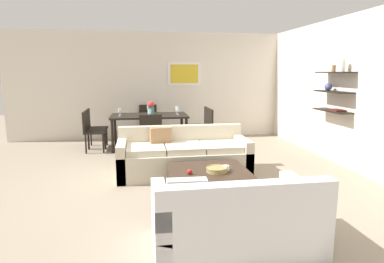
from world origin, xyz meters
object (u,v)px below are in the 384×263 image
at_px(coffee_table, 209,185).
at_px(wine_glass_left_near, 120,111).
at_px(dining_chair_foot, 151,132).
at_px(centerpiece_vase, 151,108).
at_px(loveseat_white, 234,219).
at_px(wine_glass_left_far, 120,110).
at_px(dining_table, 149,118).
at_px(wine_glass_head, 148,107).
at_px(wine_glass_right_far, 177,109).
at_px(dining_chair_head, 148,120).
at_px(dining_chair_left_far, 93,125).
at_px(sofa_beige, 183,157).
at_px(dining_chair_right_near, 205,126).
at_px(apple_on_coffee_table, 190,172).
at_px(dining_chair_right_far, 202,123).
at_px(decorative_bowl, 217,169).
at_px(dining_chair_left_near, 91,129).
at_px(candle_jar, 226,168).
at_px(wine_glass_foot, 150,112).
at_px(wine_glass_right_near, 178,109).

relative_size(coffee_table, wine_glass_left_near, 6.95).
xyz_separation_m(dining_chair_foot, centerpiece_vase, (0.04, 0.93, 0.40)).
distance_m(loveseat_white, wine_glass_left_near, 4.65).
bearing_deg(wine_glass_left_far, dining_table, -10.17).
bearing_deg(dining_table, dining_chair_foot, -90.00).
bearing_deg(wine_glass_head, wine_glass_right_far, -24.35).
bearing_deg(dining_chair_head, wine_glass_left_near, -123.10).
relative_size(dining_table, dining_chair_left_far, 1.94).
distance_m(sofa_beige, dining_chair_right_near, 2.04).
xyz_separation_m(apple_on_coffee_table, dining_chair_right_far, (0.84, 3.53, 0.09)).
bearing_deg(decorative_bowl, loveseat_white, -95.52).
bearing_deg(decorative_bowl, dining_chair_right_near, 81.35).
height_order(loveseat_white, wine_glass_right_far, wine_glass_right_far).
bearing_deg(loveseat_white, dining_table, 98.45).
bearing_deg(dining_chair_right_near, loveseat_white, -97.75).
bearing_deg(decorative_bowl, dining_chair_left_near, 123.80).
bearing_deg(dining_chair_right_far, dining_chair_head, 152.23).
bearing_deg(wine_glass_head, wine_glass_left_far, -155.65).
height_order(dining_chair_right_far, dining_chair_right_near, same).
bearing_deg(dining_chair_right_near, wine_glass_left_near, 177.15).
bearing_deg(wine_glass_right_far, dining_chair_left_far, 177.15).
relative_size(loveseat_white, centerpiece_vase, 5.25).
bearing_deg(wine_glass_right_far, dining_chair_foot, -123.10).
bearing_deg(dining_chair_right_near, candle_jar, -96.14).
distance_m(apple_on_coffee_table, dining_chair_left_far, 3.91).
distance_m(dining_chair_right_far, wine_glass_left_near, 1.97).
distance_m(dining_chair_foot, wine_glass_right_far, 1.24).
height_order(candle_jar, dining_chair_left_far, dining_chair_left_far).
height_order(sofa_beige, wine_glass_foot, wine_glass_foot).
bearing_deg(wine_glass_left_near, wine_glass_right_near, 0.00).
distance_m(wine_glass_foot, wine_glass_head, 0.82).
distance_m(dining_chair_right_far, dining_chair_left_near, 2.56).
distance_m(dining_chair_left_far, wine_glass_right_far, 1.94).
height_order(wine_glass_head, centerpiece_vase, centerpiece_vase).
xyz_separation_m(sofa_beige, wine_glass_head, (-0.49, 2.50, 0.58)).
bearing_deg(dining_chair_right_far, dining_chair_left_far, 180.00).
bearing_deg(centerpiece_vase, dining_table, -129.55).
bearing_deg(decorative_bowl, wine_glass_foot, 105.45).
bearing_deg(dining_chair_left_far, wine_glass_right_far, -2.85).
xyz_separation_m(candle_jar, wine_glass_left_near, (-1.58, 3.11, 0.45)).
distance_m(wine_glass_left_near, centerpiece_vase, 0.71).
bearing_deg(candle_jar, dining_chair_head, 102.86).
relative_size(dining_chair_left_near, centerpiece_vase, 2.90).
relative_size(wine_glass_left_far, wine_glass_head, 0.80).
bearing_deg(loveseat_white, wine_glass_foot, 99.27).
distance_m(loveseat_white, dining_chair_left_near, 4.74).
xyz_separation_m(coffee_table, dining_chair_left_near, (-1.97, 3.03, 0.31)).
bearing_deg(dining_chair_foot, wine_glass_right_near, 49.60).
height_order(dining_chair_left_near, wine_glass_foot, wine_glass_foot).
xyz_separation_m(dining_chair_right_far, wine_glass_head, (-1.26, 0.20, 0.37)).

